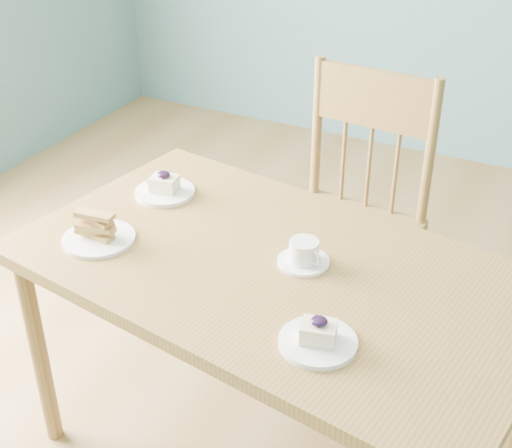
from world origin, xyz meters
name	(u,v)px	position (x,y,z in m)	size (l,w,h in m)	color
room	(420,55)	(0.00, 0.00, 1.35)	(5.01, 5.01, 2.71)	olive
dining_table	(275,287)	(-0.33, 0.08, 0.65)	(1.46, 0.97, 0.73)	olive
dining_chair	(348,218)	(-0.36, 0.73, 0.52)	(0.50, 0.48, 1.01)	olive
cheesecake_plate_near	(318,338)	(-0.11, -0.16, 0.75)	(0.18, 0.18, 0.07)	silver
cheesecake_plate_far	(165,189)	(-0.79, 0.27, 0.75)	(0.18, 0.18, 0.08)	silver
coffee_cup	(304,254)	(-0.27, 0.12, 0.76)	(0.14, 0.14, 0.07)	silver
biscotti_plate	(98,231)	(-0.81, -0.03, 0.76)	(0.20, 0.20, 0.09)	silver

